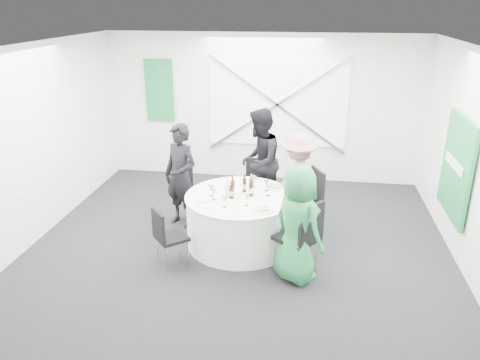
# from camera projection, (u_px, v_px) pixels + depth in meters

# --- Properties ---
(floor) EXTENTS (6.00, 6.00, 0.00)m
(floor) POSITION_uv_depth(u_px,v_px,m) (238.00, 250.00, 6.69)
(floor) COLOR black
(floor) RESTS_ON ground
(ceiling) EXTENTS (6.00, 6.00, 0.00)m
(ceiling) POSITION_uv_depth(u_px,v_px,m) (238.00, 48.00, 5.67)
(ceiling) COLOR white
(ceiling) RESTS_ON wall_back
(wall_back) EXTENTS (6.00, 0.00, 6.00)m
(wall_back) POSITION_uv_depth(u_px,v_px,m) (262.00, 108.00, 8.95)
(wall_back) COLOR silver
(wall_back) RESTS_ON floor
(wall_front) EXTENTS (6.00, 0.00, 6.00)m
(wall_front) POSITION_uv_depth(u_px,v_px,m) (175.00, 285.00, 3.41)
(wall_front) COLOR silver
(wall_front) RESTS_ON floor
(wall_left) EXTENTS (0.00, 6.00, 6.00)m
(wall_left) POSITION_uv_depth(u_px,v_px,m) (28.00, 147.00, 6.60)
(wall_left) COLOR silver
(wall_left) RESTS_ON floor
(wall_right) EXTENTS (0.00, 6.00, 6.00)m
(wall_right) POSITION_uv_depth(u_px,v_px,m) (478.00, 169.00, 5.76)
(wall_right) COLOR silver
(wall_right) RESTS_ON floor
(window_panel) EXTENTS (2.60, 0.03, 1.60)m
(window_panel) POSITION_uv_depth(u_px,v_px,m) (277.00, 104.00, 8.83)
(window_panel) COLOR silver
(window_panel) RESTS_ON wall_back
(window_brace_a) EXTENTS (2.63, 0.05, 1.84)m
(window_brace_a) POSITION_uv_depth(u_px,v_px,m) (277.00, 105.00, 8.79)
(window_brace_a) COLOR silver
(window_brace_a) RESTS_ON window_panel
(window_brace_b) EXTENTS (2.63, 0.05, 1.84)m
(window_brace_b) POSITION_uv_depth(u_px,v_px,m) (277.00, 105.00, 8.79)
(window_brace_b) COLOR silver
(window_brace_b) RESTS_ON window_panel
(green_banner) EXTENTS (0.55, 0.04, 1.20)m
(green_banner) POSITION_uv_depth(u_px,v_px,m) (159.00, 90.00, 9.07)
(green_banner) COLOR #16712D
(green_banner) RESTS_ON wall_back
(green_sign) EXTENTS (0.05, 1.20, 1.40)m
(green_sign) POSITION_uv_depth(u_px,v_px,m) (456.00, 168.00, 6.40)
(green_sign) COLOR #178338
(green_sign) RESTS_ON wall_right
(banquet_table) EXTENTS (1.56, 1.56, 0.76)m
(banquet_table) POSITION_uv_depth(u_px,v_px,m) (240.00, 220.00, 6.73)
(banquet_table) COLOR white
(banquet_table) RESTS_ON floor
(chair_back) EXTENTS (0.45, 0.46, 0.91)m
(chair_back) POSITION_uv_depth(u_px,v_px,m) (256.00, 182.00, 7.69)
(chair_back) COLOR black
(chair_back) RESTS_ON floor
(chair_back_left) EXTENTS (0.60, 0.59, 0.93)m
(chair_back_left) POSITION_uv_depth(u_px,v_px,m) (187.00, 187.00, 7.49)
(chair_back_left) COLOR black
(chair_back_left) RESTS_ON floor
(chair_back_right) EXTENTS (0.63, 0.62, 1.03)m
(chair_back_right) POSITION_uv_depth(u_px,v_px,m) (308.00, 197.00, 6.93)
(chair_back_right) COLOR black
(chair_back_right) RESTS_ON floor
(chair_front_right) EXTENTS (0.66, 0.66, 1.04)m
(chair_front_right) POSITION_uv_depth(u_px,v_px,m) (303.00, 233.00, 5.86)
(chair_front_right) COLOR black
(chair_front_right) RESTS_ON floor
(chair_front_left) EXTENTS (0.53, 0.53, 0.83)m
(chair_front_left) POSITION_uv_depth(u_px,v_px,m) (166.00, 234.00, 6.13)
(chair_front_left) COLOR black
(chair_front_left) RESTS_ON floor
(person_man_back_left) EXTENTS (0.71, 0.62, 1.63)m
(person_man_back_left) POSITION_uv_depth(u_px,v_px,m) (181.00, 176.00, 7.18)
(person_man_back_left) COLOR black
(person_man_back_left) RESTS_ON floor
(person_man_back) EXTENTS (0.56, 0.90, 1.75)m
(person_man_back) POSITION_uv_depth(u_px,v_px,m) (259.00, 162.00, 7.63)
(person_man_back) COLOR black
(person_man_back) RESTS_ON floor
(person_woman_pink) EXTENTS (1.05, 0.99, 1.53)m
(person_woman_pink) POSITION_uv_depth(u_px,v_px,m) (297.00, 182.00, 7.10)
(person_woman_pink) COLOR tan
(person_woman_pink) RESTS_ON floor
(person_woman_green) EXTENTS (0.88, 0.87, 1.53)m
(person_woman_green) POSITION_uv_depth(u_px,v_px,m) (298.00, 224.00, 5.75)
(person_woman_green) COLOR #248743
(person_woman_green) RESTS_ON floor
(plate_back) EXTENTS (0.26, 0.26, 0.01)m
(plate_back) POSITION_uv_depth(u_px,v_px,m) (243.00, 183.00, 7.05)
(plate_back) COLOR white
(plate_back) RESTS_ON banquet_table
(plate_back_left) EXTENTS (0.26, 0.26, 0.01)m
(plate_back_left) POSITION_uv_depth(u_px,v_px,m) (208.00, 186.00, 6.92)
(plate_back_left) COLOR white
(plate_back_left) RESTS_ON banquet_table
(plate_back_right) EXTENTS (0.28, 0.28, 0.04)m
(plate_back_right) POSITION_uv_depth(u_px,v_px,m) (275.00, 187.00, 6.87)
(plate_back_right) COLOR white
(plate_back_right) RESTS_ON banquet_table
(plate_front_right) EXTENTS (0.25, 0.25, 0.04)m
(plate_front_right) POSITION_uv_depth(u_px,v_px,m) (263.00, 209.00, 6.13)
(plate_front_right) COLOR white
(plate_front_right) RESTS_ON banquet_table
(plate_front_left) EXTENTS (0.25, 0.25, 0.01)m
(plate_front_left) POSITION_uv_depth(u_px,v_px,m) (206.00, 205.00, 6.29)
(plate_front_left) COLOR white
(plate_front_left) RESTS_ON banquet_table
(napkin) EXTENTS (0.19, 0.18, 0.04)m
(napkin) POSITION_uv_depth(u_px,v_px,m) (203.00, 200.00, 6.37)
(napkin) COLOR white
(napkin) RESTS_ON plate_front_left
(beer_bottle_a) EXTENTS (0.06, 0.06, 0.27)m
(beer_bottle_a) POSITION_uv_depth(u_px,v_px,m) (233.00, 187.00, 6.62)
(beer_bottle_a) COLOR #3B1A0A
(beer_bottle_a) RESTS_ON banquet_table
(beer_bottle_b) EXTENTS (0.06, 0.06, 0.26)m
(beer_bottle_b) POSITION_uv_depth(u_px,v_px,m) (244.00, 185.00, 6.70)
(beer_bottle_b) COLOR #3B1A0A
(beer_bottle_b) RESTS_ON banquet_table
(beer_bottle_c) EXTENTS (0.06, 0.06, 0.27)m
(beer_bottle_c) POSITION_uv_depth(u_px,v_px,m) (251.00, 189.00, 6.55)
(beer_bottle_c) COLOR #3B1A0A
(beer_bottle_c) RESTS_ON banquet_table
(beer_bottle_d) EXTENTS (0.06, 0.06, 0.25)m
(beer_bottle_d) POSITION_uv_depth(u_px,v_px,m) (232.00, 192.00, 6.48)
(beer_bottle_d) COLOR #3B1A0A
(beer_bottle_d) RESTS_ON banquet_table
(green_water_bottle) EXTENTS (0.08, 0.08, 0.30)m
(green_water_bottle) POSITION_uv_depth(u_px,v_px,m) (251.00, 186.00, 6.62)
(green_water_bottle) COLOR #3C9E54
(green_water_bottle) RESTS_ON banquet_table
(clear_water_bottle) EXTENTS (0.08, 0.08, 0.27)m
(clear_water_bottle) POSITION_uv_depth(u_px,v_px,m) (227.00, 191.00, 6.50)
(clear_water_bottle) COLOR white
(clear_water_bottle) RESTS_ON banquet_table
(wine_glass_a) EXTENTS (0.07, 0.07, 0.17)m
(wine_glass_a) POSITION_uv_depth(u_px,v_px,m) (266.00, 183.00, 6.72)
(wine_glass_a) COLOR white
(wine_glass_a) RESTS_ON banquet_table
(wine_glass_b) EXTENTS (0.07, 0.07, 0.17)m
(wine_glass_b) POSITION_uv_depth(u_px,v_px,m) (214.00, 191.00, 6.43)
(wine_glass_b) COLOR white
(wine_glass_b) RESTS_ON banquet_table
(wine_glass_c) EXTENTS (0.07, 0.07, 0.17)m
(wine_glass_c) POSITION_uv_depth(u_px,v_px,m) (254.00, 179.00, 6.87)
(wine_glass_c) COLOR white
(wine_glass_c) RESTS_ON banquet_table
(wine_glass_d) EXTENTS (0.07, 0.07, 0.17)m
(wine_glass_d) POSITION_uv_depth(u_px,v_px,m) (211.00, 188.00, 6.55)
(wine_glass_d) COLOR white
(wine_glass_d) RESTS_ON banquet_table
(wine_glass_e) EXTENTS (0.07, 0.07, 0.17)m
(wine_glass_e) POSITION_uv_depth(u_px,v_px,m) (247.00, 197.00, 6.24)
(wine_glass_e) COLOR white
(wine_glass_e) RESTS_ON banquet_table
(wine_glass_f) EXTENTS (0.07, 0.07, 0.17)m
(wine_glass_f) POSITION_uv_depth(u_px,v_px,m) (268.00, 187.00, 6.56)
(wine_glass_f) COLOR white
(wine_glass_f) RESTS_ON banquet_table
(wine_glass_g) EXTENTS (0.07, 0.07, 0.17)m
(wine_glass_g) POSITION_uv_depth(u_px,v_px,m) (225.00, 198.00, 6.20)
(wine_glass_g) COLOR white
(wine_glass_g) RESTS_ON banquet_table
(fork_a) EXTENTS (0.11, 0.12, 0.01)m
(fork_a) POSITION_uv_depth(u_px,v_px,m) (256.00, 212.00, 6.09)
(fork_a) COLOR silver
(fork_a) RESTS_ON banquet_table
(knife_a) EXTENTS (0.10, 0.13, 0.01)m
(knife_a) POSITION_uv_depth(u_px,v_px,m) (278.00, 203.00, 6.35)
(knife_a) COLOR silver
(knife_a) RESTS_ON banquet_table
(fork_b) EXTENTS (0.10, 0.13, 0.01)m
(fork_b) POSITION_uv_depth(u_px,v_px,m) (199.00, 198.00, 6.51)
(fork_b) COLOR silver
(fork_b) RESTS_ON banquet_table
(knife_b) EXTENTS (0.10, 0.13, 0.01)m
(knife_b) POSITION_uv_depth(u_px,v_px,m) (210.00, 208.00, 6.20)
(knife_b) COLOR silver
(knife_b) RESTS_ON banquet_table
(fork_c) EXTENTS (0.15, 0.02, 0.01)m
(fork_c) POSITION_uv_depth(u_px,v_px,m) (256.00, 182.00, 7.08)
(fork_c) COLOR silver
(fork_c) RESTS_ON banquet_table
(knife_c) EXTENTS (0.15, 0.02, 0.01)m
(knife_c) POSITION_uv_depth(u_px,v_px,m) (232.00, 181.00, 7.12)
(knife_c) COLOR silver
(knife_c) RESTS_ON banquet_table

